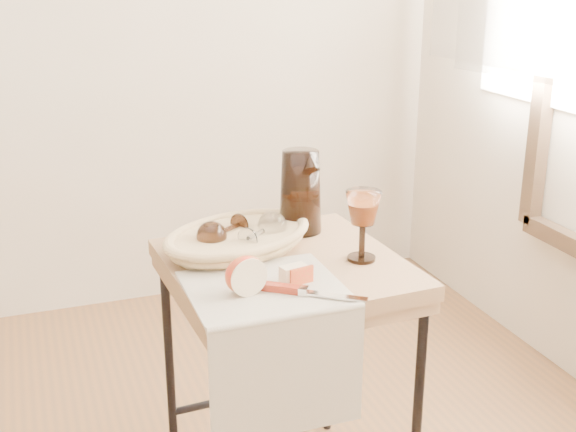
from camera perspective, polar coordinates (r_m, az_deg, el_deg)
name	(u,v)px	position (r m, az deg, el deg)	size (l,w,h in m)	color
side_table	(285,386)	(1.93, -0.21, -12.97)	(0.54, 0.54, 0.69)	brown
tea_towel	(265,288)	(1.62, -1.81, -5.60)	(0.33, 0.30, 0.01)	beige
bread_basket	(239,240)	(1.83, -3.83, -1.88)	(0.36, 0.25, 0.05)	#A27E5E
goblet_lying_a	(224,231)	(1.83, -4.96, -1.15)	(0.12, 0.07, 0.07)	#452919
goblet_lying_b	(262,232)	(1.82, -2.03, -1.20)	(0.12, 0.08, 0.08)	white
pitcher	(300,192)	(1.93, 0.96, 1.90)	(0.15, 0.23, 0.26)	black
wine_goblet	(363,226)	(1.75, 5.77, -0.74)	(0.08, 0.08, 0.17)	white
apple_half	(245,274)	(1.58, -3.36, -4.50)	(0.09, 0.05, 0.08)	red
apple_wedge	(294,274)	(1.63, 0.43, -4.49)	(0.06, 0.03, 0.04)	#F7E3B9
table_knife	(307,291)	(1.58, 1.50, -5.79)	(0.23, 0.02, 0.02)	silver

